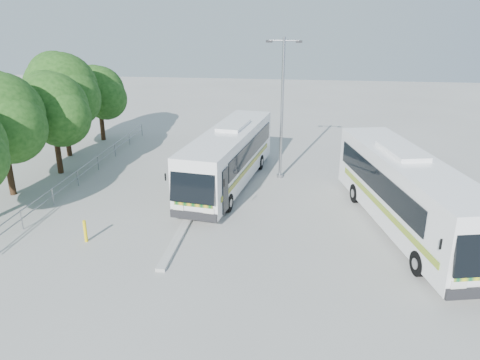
# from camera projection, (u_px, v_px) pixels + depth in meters

# --- Properties ---
(ground) EXTENTS (100.00, 100.00, 0.00)m
(ground) POSITION_uv_depth(u_px,v_px,m) (236.00, 215.00, 24.25)
(ground) COLOR #A6A6A1
(ground) RESTS_ON ground
(kerb_divider) EXTENTS (0.40, 16.00, 0.15)m
(kerb_divider) POSITION_uv_depth(u_px,v_px,m) (200.00, 197.00, 26.36)
(kerb_divider) COLOR #B2B2AD
(kerb_divider) RESTS_ON ground
(railing) EXTENTS (0.06, 22.00, 1.00)m
(railing) POSITION_uv_depth(u_px,v_px,m) (85.00, 169.00, 28.90)
(railing) COLOR gray
(railing) RESTS_ON ground
(tree_far_b) EXTENTS (5.33, 5.03, 6.96)m
(tree_far_b) POSITION_uv_depth(u_px,v_px,m) (1.00, 116.00, 25.33)
(tree_far_b) COLOR #382314
(tree_far_b) RESTS_ON ground
(tree_far_c) EXTENTS (4.97, 4.69, 6.49)m
(tree_far_c) POSITION_uv_depth(u_px,v_px,m) (53.00, 108.00, 28.96)
(tree_far_c) COLOR #382314
(tree_far_c) RESTS_ON ground
(tree_far_d) EXTENTS (5.62, 5.30, 7.33)m
(tree_far_d) POSITION_uv_depth(u_px,v_px,m) (62.00, 89.00, 32.36)
(tree_far_d) COLOR #382314
(tree_far_d) RESTS_ON ground
(tree_far_e) EXTENTS (4.54, 4.28, 5.92)m
(tree_far_e) POSITION_uv_depth(u_px,v_px,m) (100.00, 92.00, 36.79)
(tree_far_e) COLOR #382314
(tree_far_e) RESTS_ON ground
(coach_main) EXTENTS (4.18, 12.29, 3.35)m
(coach_main) POSITION_uv_depth(u_px,v_px,m) (229.00, 156.00, 27.73)
(coach_main) COLOR silver
(coach_main) RESTS_ON ground
(coach_adjacent) EXTENTS (5.34, 12.97, 3.53)m
(coach_adjacent) POSITION_uv_depth(u_px,v_px,m) (407.00, 192.00, 21.95)
(coach_adjacent) COLOR white
(coach_adjacent) RESTS_ON ground
(lamppost) EXTENTS (2.09, 0.22, 8.55)m
(lamppost) POSITION_uv_depth(u_px,v_px,m) (282.00, 103.00, 27.99)
(lamppost) COLOR #93959B
(lamppost) RESTS_ON ground
(bollard) EXTENTS (0.19, 0.19, 1.05)m
(bollard) POSITION_uv_depth(u_px,v_px,m) (85.00, 231.00, 21.27)
(bollard) COLOR yellow
(bollard) RESTS_ON ground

